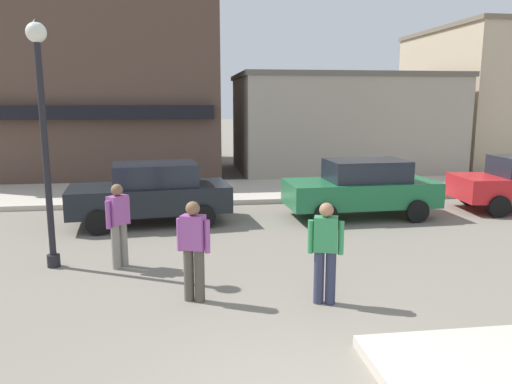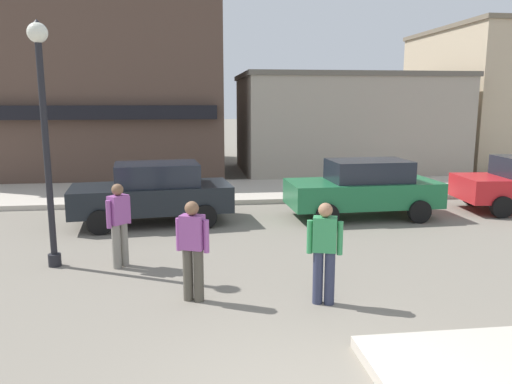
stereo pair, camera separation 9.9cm
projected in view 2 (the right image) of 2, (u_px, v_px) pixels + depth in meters
The scene contains 9 objects.
kerb_far at pixel (229, 191), 17.06m from camera, with size 80.00×4.00×0.15m, color beige.
lamp_post at pixel (43, 110), 9.04m from camera, with size 0.36×0.36×4.54m.
parked_car_nearest at pixel (153, 192), 12.77m from camera, with size 4.16×2.21×1.56m.
parked_car_second at pixel (364, 188), 13.42m from camera, with size 4.06×1.99×1.56m.
pedestrian_crossing_near at pixel (119, 223), 9.37m from camera, with size 0.44×0.47×1.61m.
pedestrian_crossing_far at pixel (324, 250), 7.65m from camera, with size 0.55×0.32×1.61m.
pedestrian_kerb_side at pixel (193, 248), 7.77m from camera, with size 0.54×0.34×1.61m.
building_corner_shop at pixel (94, 88), 22.38m from camera, with size 11.34×10.19×7.36m.
building_storefront_left_near at pixel (344, 123), 22.08m from camera, with size 9.17×6.14×4.24m.
Camera 2 is at (-1.22, -4.29, 3.14)m, focal length 35.00 mm.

